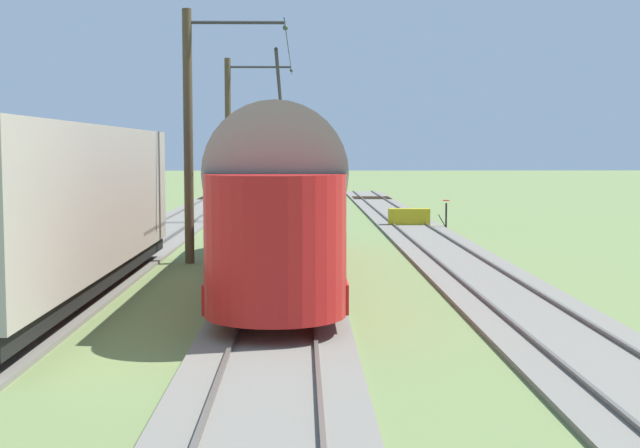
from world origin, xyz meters
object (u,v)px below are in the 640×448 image
(catenary_pole_foreground, at_px, (230,137))
(catenary_pole_mid_near, at_px, (191,131))
(switch_stand, at_px, (446,212))
(track_end_bumper, at_px, (409,218))
(vintage_streetcar, at_px, (283,194))
(boxcar_adjacent, at_px, (50,205))

(catenary_pole_foreground, height_order, catenary_pole_mid_near, same)
(switch_stand, distance_m, track_end_bumper, 1.81)
(vintage_streetcar, bearing_deg, track_end_bumper, -108.25)
(switch_stand, bearing_deg, catenary_pole_mid_near, 49.95)
(catenary_pole_foreground, bearing_deg, track_end_bumper, 166.47)
(boxcar_adjacent, xyz_separation_m, switch_stand, (-11.84, -17.74, -1.46))
(boxcar_adjacent, height_order, catenary_pole_mid_near, catenary_pole_mid_near)
(catenary_pole_mid_near, bearing_deg, switch_stand, -130.05)
(boxcar_adjacent, height_order, switch_stand, boxcar_adjacent)
(catenary_pole_foreground, bearing_deg, boxcar_adjacent, 83.43)
(vintage_streetcar, xyz_separation_m, track_end_bumper, (-5.19, -15.73, -1.86))
(catenary_pole_foreground, bearing_deg, catenary_pole_mid_near, 90.00)
(boxcar_adjacent, relative_size, catenary_pole_mid_near, 1.96)
(vintage_streetcar, bearing_deg, boxcar_adjacent, 30.22)
(track_end_bumper, bearing_deg, boxcar_adjacent, 61.04)
(vintage_streetcar, relative_size, switch_stand, 13.73)
(catenary_pole_mid_near, height_order, switch_stand, catenary_pole_mid_near)
(switch_stand, xyz_separation_m, track_end_bumper, (1.46, -1.02, -0.30))
(vintage_streetcar, xyz_separation_m, catenary_pole_foreground, (2.81, -17.66, 1.68))
(vintage_streetcar, distance_m, switch_stand, 16.22)
(vintage_streetcar, xyz_separation_m, boxcar_adjacent, (5.19, 3.02, -0.09))
(vintage_streetcar, distance_m, boxcar_adjacent, 6.01)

